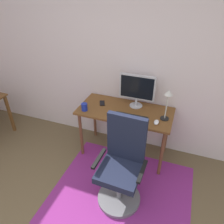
# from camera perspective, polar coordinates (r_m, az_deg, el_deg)

# --- Properties ---
(wall_back) EXTENTS (6.00, 0.10, 2.60)m
(wall_back) POSITION_cam_1_polar(r_m,az_deg,el_deg) (3.06, 1.74, 13.31)
(wall_back) COLOR silver
(wall_back) RESTS_ON ground
(area_rug) EXTENTS (1.68, 1.46, 0.01)m
(area_rug) POSITION_cam_1_polar(r_m,az_deg,el_deg) (2.88, 2.52, -20.71)
(area_rug) COLOR #802673
(area_rug) RESTS_ON ground
(desk) EXTENTS (1.28, 0.61, 0.77)m
(desk) POSITION_cam_1_polar(r_m,az_deg,el_deg) (2.95, 3.49, -1.01)
(desk) COLOR brown
(desk) RESTS_ON ground
(monitor) EXTENTS (0.48, 0.18, 0.46)m
(monitor) POSITION_cam_1_polar(r_m,az_deg,el_deg) (2.88, 6.73, 6.25)
(monitor) COLOR #B2B2B7
(monitor) RESTS_ON desk
(keyboard) EXTENTS (0.43, 0.13, 0.02)m
(keyboard) POSITION_cam_1_polar(r_m,az_deg,el_deg) (2.75, 5.02, -1.38)
(keyboard) COLOR black
(keyboard) RESTS_ON desk
(computer_mouse) EXTENTS (0.06, 0.10, 0.03)m
(computer_mouse) POSITION_cam_1_polar(r_m,az_deg,el_deg) (2.69, 11.78, -2.68)
(computer_mouse) COLOR white
(computer_mouse) RESTS_ON desk
(coffee_cup) EXTENTS (0.08, 0.08, 0.10)m
(coffee_cup) POSITION_cam_1_polar(r_m,az_deg,el_deg) (2.89, -7.40, 1.34)
(coffee_cup) COLOR navy
(coffee_cup) RESTS_ON desk
(cell_phone) EXTENTS (0.12, 0.16, 0.01)m
(cell_phone) POSITION_cam_1_polar(r_m,az_deg,el_deg) (3.05, -2.66, 2.39)
(cell_phone) COLOR black
(cell_phone) RESTS_ON desk
(desk_lamp) EXTENTS (0.11, 0.11, 0.41)m
(desk_lamp) POSITION_cam_1_polar(r_m,az_deg,el_deg) (2.66, 14.65, 3.24)
(desk_lamp) COLOR black
(desk_lamp) RESTS_ON desk
(office_chair) EXTENTS (0.55, 0.52, 1.11)m
(office_chair) POSITION_cam_1_polar(r_m,az_deg,el_deg) (2.50, 2.56, -15.12)
(office_chair) COLOR slate
(office_chair) RESTS_ON ground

